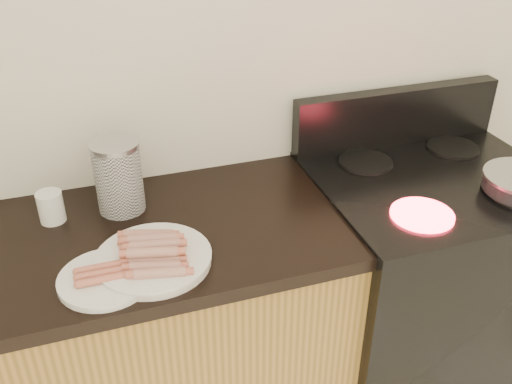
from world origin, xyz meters
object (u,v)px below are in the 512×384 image
object	(u,v)px
stove	(418,289)
main_plate	(154,260)
mug	(51,207)
canister	(119,176)
side_plate	(106,278)

from	to	relation	value
stove	main_plate	size ratio (longest dim) A/B	3.10
mug	canister	bearing A→B (deg)	0.67
main_plate	side_plate	xyz separation A→B (m)	(-0.12, -0.03, -0.00)
side_plate	mug	xyz separation A→B (m)	(-0.11, 0.32, 0.04)
stove	canister	size ratio (longest dim) A/B	4.24
side_plate	main_plate	bearing A→B (deg)	15.36
canister	mug	size ratio (longest dim) A/B	2.38
stove	side_plate	xyz separation A→B (m)	(-1.05, -0.17, 0.45)
main_plate	mug	xyz separation A→B (m)	(-0.24, 0.29, 0.04)
side_plate	canister	world-z (taller)	canister
main_plate	canister	world-z (taller)	canister
canister	mug	bearing A→B (deg)	-179.33
canister	mug	distance (m)	0.21
canister	side_plate	bearing A→B (deg)	-104.00
stove	side_plate	bearing A→B (deg)	-171.11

